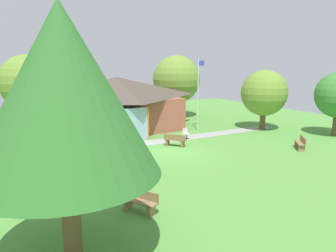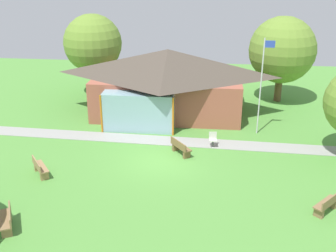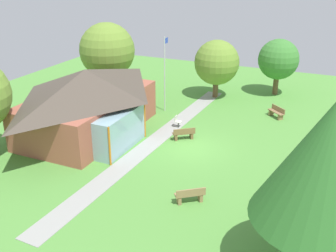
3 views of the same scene
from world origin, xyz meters
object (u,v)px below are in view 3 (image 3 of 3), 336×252
at_px(bench_front_left, 282,212).
at_px(tree_east_hedge, 217,63).
at_px(bench_mid_left, 190,195).
at_px(tree_behind_pavilion_right, 107,51).
at_px(tree_lawn_corner, 331,160).
at_px(flagpole, 165,71).
at_px(bench_rear_near_path, 184,134).
at_px(tree_far_east, 278,60).
at_px(patio_chair_lawn_spare, 178,122).
at_px(bench_lawn_far_right, 276,112).
at_px(pavilion, 89,101).

xyz_separation_m(bench_front_left, tree_east_hedge, (15.76, 8.27, 2.67)).
xyz_separation_m(bench_mid_left, tree_behind_pavilion_right, (13.36, 12.99, 3.45)).
height_order(tree_east_hedge, tree_lawn_corner, tree_lawn_corner).
height_order(flagpole, bench_rear_near_path, flagpole).
distance_m(tree_east_hedge, tree_lawn_corner, 21.29).
height_order(bench_rear_near_path, tree_behind_pavilion_right, tree_behind_pavilion_right).
bearing_deg(tree_far_east, bench_front_left, -169.05).
height_order(flagpole, tree_east_hedge, flagpole).
xyz_separation_m(tree_east_hedge, tree_lawn_corner, (-18.76, -9.89, 1.83)).
bearing_deg(patio_chair_lawn_spare, tree_far_east, 150.09).
height_order(bench_rear_near_path, bench_mid_left, same).
xyz_separation_m(flagpole, bench_lawn_far_right, (2.14, -8.39, -2.83)).
relative_size(bench_rear_near_path, patio_chair_lawn_spare, 1.70).
bearing_deg(tree_behind_pavilion_right, tree_east_hedge, -72.84).
bearing_deg(tree_behind_pavilion_right, bench_lawn_far_right, -89.71).
bearing_deg(bench_rear_near_path, pavilion, 155.50).
relative_size(bench_mid_left, tree_behind_pavilion_right, 0.23).
relative_size(bench_front_left, bench_mid_left, 1.05).
bearing_deg(flagpole, patio_chair_lawn_spare, -140.59).
bearing_deg(pavilion, bench_rear_near_path, -77.16).
distance_m(bench_mid_left, tree_behind_pavilion_right, 18.95).
height_order(flagpole, patio_chair_lawn_spare, flagpole).
bearing_deg(flagpole, bench_rear_near_path, -142.56).
relative_size(bench_mid_left, tree_east_hedge, 0.29).
bearing_deg(bench_mid_left, tree_far_east, 50.76).
relative_size(bench_front_left, tree_east_hedge, 0.31).
bearing_deg(patio_chair_lawn_spare, bench_rear_near_path, 29.63).
height_order(bench_mid_left, tree_behind_pavilion_right, tree_behind_pavilion_right).
distance_m(bench_lawn_far_right, tree_lawn_corner, 17.15).
bearing_deg(tree_east_hedge, flagpole, 151.67).
bearing_deg(tree_east_hedge, tree_far_east, -57.32).
distance_m(bench_lawn_far_right, tree_behind_pavilion_right, 15.25).
distance_m(patio_chair_lawn_spare, tree_behind_pavilion_right, 10.53).
relative_size(flagpole, bench_front_left, 3.82).
distance_m(bench_lawn_far_right, tree_far_east, 6.44).
bearing_deg(bench_front_left, patio_chair_lawn_spare, -69.93).
height_order(bench_mid_left, tree_east_hedge, tree_east_hedge).
xyz_separation_m(patio_chair_lawn_spare, tree_far_east, (10.59, -5.02, 2.73)).
bearing_deg(tree_lawn_corner, patio_chair_lawn_spare, 42.65).
distance_m(bench_mid_left, patio_chair_lawn_spare, 9.56).
distance_m(flagpole, bench_rear_near_path, 6.34).
height_order(tree_far_east, tree_east_hedge, tree_east_hedge).
xyz_separation_m(pavilion, flagpole, (5.97, -2.96, 0.92)).
xyz_separation_m(bench_front_left, tree_lawn_corner, (-3.00, -1.62, 4.50)).
distance_m(flagpole, tree_behind_pavilion_right, 6.82).
xyz_separation_m(tree_behind_pavilion_right, tree_far_east, (5.79, -13.74, -0.70)).
height_order(flagpole, bench_lawn_far_right, flagpole).
bearing_deg(tree_behind_pavilion_right, tree_far_east, -67.16).
height_order(pavilion, flagpole, flagpole).
distance_m(flagpole, patio_chair_lawn_spare, 4.53).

